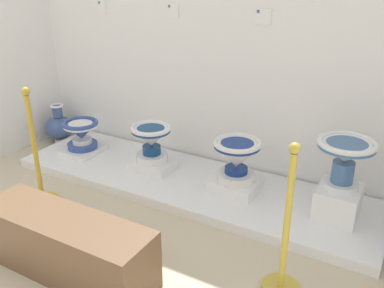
{
  "coord_description": "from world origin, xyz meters",
  "views": [
    {
      "loc": [
        3.65,
        -0.83,
        1.83
      ],
      "look_at": [
        2.01,
        2.06,
        0.42
      ],
      "focal_mm": 39.92,
      "sensor_mm": 36.0,
      "label": 1
    }
  ],
  "objects_px": {
    "antique_toilet_slender_white": "(151,139)",
    "plinth_block_pale_glazed": "(235,184)",
    "plinth_block_squat_floral": "(338,202)",
    "decorative_vase_corner": "(59,127)",
    "antique_toilet_broad_patterned": "(81,132)",
    "museum_bench": "(66,245)",
    "plinth_block_broad_patterned": "(83,150)",
    "antique_toilet_squat_floral": "(345,154)",
    "info_placard_third": "(263,16)",
    "info_placard_first": "(102,7)",
    "antique_toilet_pale_glazed": "(237,156)",
    "stanchion_post_near_right": "(285,247)",
    "plinth_block_slender_white": "(152,164)",
    "stanchion_post_near_left": "(38,172)",
    "info_placard_second": "(173,10)"
  },
  "relations": [
    {
      "from": "antique_toilet_slender_white",
      "to": "antique_toilet_squat_floral",
      "type": "xyz_separation_m",
      "value": [
        1.66,
        0.02,
        0.21
      ]
    },
    {
      "from": "antique_toilet_broad_patterned",
      "to": "info_placard_third",
      "type": "bearing_deg",
      "value": 17.02
    },
    {
      "from": "info_placard_second",
      "to": "stanchion_post_near_left",
      "type": "relative_size",
      "value": 0.12
    },
    {
      "from": "info_placard_second",
      "to": "antique_toilet_broad_patterned",
      "type": "bearing_deg",
      "value": -147.33
    },
    {
      "from": "info_placard_second",
      "to": "decorative_vase_corner",
      "type": "distance_m",
      "value": 1.87
    },
    {
      "from": "antique_toilet_pale_glazed",
      "to": "museum_bench",
      "type": "xyz_separation_m",
      "value": [
        -0.54,
        -1.38,
        -0.19
      ]
    },
    {
      "from": "plinth_block_broad_patterned",
      "to": "antique_toilet_squat_floral",
      "type": "height_order",
      "value": "antique_toilet_squat_floral"
    },
    {
      "from": "antique_toilet_broad_patterned",
      "to": "museum_bench",
      "type": "xyz_separation_m",
      "value": [
        1.1,
        -1.33,
        -0.1
      ]
    },
    {
      "from": "info_placard_first",
      "to": "stanchion_post_near_left",
      "type": "xyz_separation_m",
      "value": [
        0.32,
        -1.29,
        -1.16
      ]
    },
    {
      "from": "plinth_block_slender_white",
      "to": "plinth_block_pale_glazed",
      "type": "height_order",
      "value": "plinth_block_pale_glazed"
    },
    {
      "from": "plinth_block_broad_patterned",
      "to": "antique_toilet_pale_glazed",
      "type": "bearing_deg",
      "value": 1.98
    },
    {
      "from": "plinth_block_pale_glazed",
      "to": "stanchion_post_near_left",
      "type": "distance_m",
      "value": 1.61
    },
    {
      "from": "museum_bench",
      "to": "decorative_vase_corner",
      "type": "bearing_deg",
      "value": 136.72
    },
    {
      "from": "plinth_block_pale_glazed",
      "to": "stanchion_post_near_right",
      "type": "height_order",
      "value": "stanchion_post_near_right"
    },
    {
      "from": "antique_toilet_broad_patterned",
      "to": "decorative_vase_corner",
      "type": "height_order",
      "value": "decorative_vase_corner"
    },
    {
      "from": "antique_toilet_pale_glazed",
      "to": "antique_toilet_squat_floral",
      "type": "xyz_separation_m",
      "value": [
        0.83,
        0.0,
        0.2
      ]
    },
    {
      "from": "museum_bench",
      "to": "info_placard_third",
      "type": "bearing_deg",
      "value": 73.96
    },
    {
      "from": "plinth_block_pale_glazed",
      "to": "stanchion_post_near_left",
      "type": "xyz_separation_m",
      "value": [
        -1.36,
        -0.85,
        0.15
      ]
    },
    {
      "from": "antique_toilet_broad_patterned",
      "to": "info_placard_third",
      "type": "xyz_separation_m",
      "value": [
        1.63,
        0.5,
        1.13
      ]
    },
    {
      "from": "antique_toilet_broad_patterned",
      "to": "plinth_block_pale_glazed",
      "type": "distance_m",
      "value": 1.65
    },
    {
      "from": "antique_toilet_slender_white",
      "to": "info_placard_first",
      "type": "height_order",
      "value": "info_placard_first"
    },
    {
      "from": "plinth_block_slender_white",
      "to": "info_placard_first",
      "type": "bearing_deg",
      "value": 151.74
    },
    {
      "from": "antique_toilet_slender_white",
      "to": "plinth_block_pale_glazed",
      "type": "height_order",
      "value": "antique_toilet_slender_white"
    },
    {
      "from": "antique_toilet_slender_white",
      "to": "info_placard_second",
      "type": "height_order",
      "value": "info_placard_second"
    },
    {
      "from": "antique_toilet_broad_patterned",
      "to": "info_placard_third",
      "type": "distance_m",
      "value": 2.04
    },
    {
      "from": "plinth_block_squat_floral",
      "to": "info_placard_first",
      "type": "height_order",
      "value": "info_placard_first"
    },
    {
      "from": "antique_toilet_squat_floral",
      "to": "stanchion_post_near_right",
      "type": "xyz_separation_m",
      "value": [
        -0.13,
        -0.87,
        -0.28
      ]
    },
    {
      "from": "antique_toilet_broad_patterned",
      "to": "decorative_vase_corner",
      "type": "bearing_deg",
      "value": 156.51
    },
    {
      "from": "plinth_block_slender_white",
      "to": "stanchion_post_near_right",
      "type": "relative_size",
      "value": 0.41
    },
    {
      "from": "stanchion_post_near_right",
      "to": "antique_toilet_slender_white",
      "type": "bearing_deg",
      "value": 150.8
    },
    {
      "from": "plinth_block_broad_patterned",
      "to": "stanchion_post_near_left",
      "type": "height_order",
      "value": "stanchion_post_near_left"
    },
    {
      "from": "stanchion_post_near_right",
      "to": "info_placard_first",
      "type": "bearing_deg",
      "value": 151.14
    },
    {
      "from": "info_placard_first",
      "to": "stanchion_post_near_right",
      "type": "distance_m",
      "value": 2.93
    },
    {
      "from": "antique_toilet_squat_floral",
      "to": "info_placard_third",
      "type": "bearing_deg",
      "value": 152.56
    },
    {
      "from": "antique_toilet_broad_patterned",
      "to": "antique_toilet_squat_floral",
      "type": "bearing_deg",
      "value": 1.43
    },
    {
      "from": "plinth_block_squat_floral",
      "to": "stanchion_post_near_left",
      "type": "relative_size",
      "value": 0.37
    },
    {
      "from": "antique_toilet_slender_white",
      "to": "plinth_block_pale_glazed",
      "type": "bearing_deg",
      "value": 0.99
    },
    {
      "from": "antique_toilet_slender_white",
      "to": "stanchion_post_near_right",
      "type": "relative_size",
      "value": 0.38
    },
    {
      "from": "antique_toilet_broad_patterned",
      "to": "museum_bench",
      "type": "height_order",
      "value": "antique_toilet_broad_patterned"
    },
    {
      "from": "info_placard_second",
      "to": "plinth_block_slender_white",
      "type": "bearing_deg",
      "value": -85.9
    },
    {
      "from": "antique_toilet_broad_patterned",
      "to": "antique_toilet_pale_glazed",
      "type": "xyz_separation_m",
      "value": [
        1.64,
        0.06,
        0.08
      ]
    },
    {
      "from": "stanchion_post_near_left",
      "to": "stanchion_post_near_right",
      "type": "distance_m",
      "value": 2.05
    },
    {
      "from": "antique_toilet_pale_glazed",
      "to": "antique_toilet_broad_patterned",
      "type": "bearing_deg",
      "value": -178.02
    },
    {
      "from": "antique_toilet_broad_patterned",
      "to": "antique_toilet_pale_glazed",
      "type": "bearing_deg",
      "value": 1.98
    },
    {
      "from": "stanchion_post_near_left",
      "to": "stanchion_post_near_right",
      "type": "xyz_separation_m",
      "value": [
        2.05,
        -0.01,
        0.03
      ]
    },
    {
      "from": "plinth_block_broad_patterned",
      "to": "museum_bench",
      "type": "bearing_deg",
      "value": -50.3
    },
    {
      "from": "plinth_block_broad_patterned",
      "to": "stanchion_post_near_left",
      "type": "relative_size",
      "value": 0.39
    },
    {
      "from": "plinth_block_slender_white",
      "to": "antique_toilet_slender_white",
      "type": "distance_m",
      "value": 0.26
    },
    {
      "from": "antique_toilet_squat_floral",
      "to": "info_placard_second",
      "type": "bearing_deg",
      "value": 165.53
    },
    {
      "from": "plinth_block_squat_floral",
      "to": "decorative_vase_corner",
      "type": "distance_m",
      "value": 3.04
    }
  ]
}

